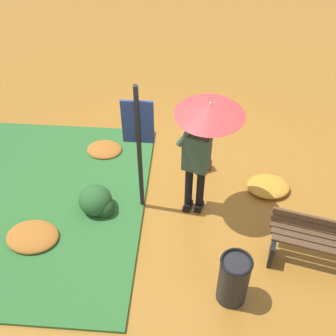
{
  "coord_description": "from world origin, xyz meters",
  "views": [
    {
      "loc": [
        0.05,
        -4.91,
        5.48
      ],
      "look_at": [
        -0.31,
        -0.2,
        0.85
      ],
      "focal_mm": 47.8,
      "sensor_mm": 36.0,
      "label": 1
    }
  ],
  "objects_px": {
    "handbag": "(202,165)",
    "trash_bin": "(234,279)",
    "park_bench": "(321,242)",
    "person_with_umbrella": "(204,131)",
    "info_sign_post": "(139,137)"
  },
  "relations": [
    {
      "from": "person_with_umbrella",
      "to": "trash_bin",
      "type": "distance_m",
      "value": 2.0
    },
    {
      "from": "info_sign_post",
      "to": "handbag",
      "type": "xyz_separation_m",
      "value": [
        0.93,
        0.88,
        -1.32
      ]
    },
    {
      "from": "trash_bin",
      "to": "person_with_umbrella",
      "type": "bearing_deg",
      "value": 106.73
    },
    {
      "from": "handbag",
      "to": "park_bench",
      "type": "distance_m",
      "value": 2.41
    },
    {
      "from": "person_with_umbrella",
      "to": "info_sign_post",
      "type": "relative_size",
      "value": 0.89
    },
    {
      "from": "handbag",
      "to": "info_sign_post",
      "type": "bearing_deg",
      "value": -136.68
    },
    {
      "from": "info_sign_post",
      "to": "person_with_umbrella",
      "type": "bearing_deg",
      "value": 3.48
    },
    {
      "from": "person_with_umbrella",
      "to": "handbag",
      "type": "relative_size",
      "value": 5.53
    },
    {
      "from": "person_with_umbrella",
      "to": "park_bench",
      "type": "height_order",
      "value": "person_with_umbrella"
    },
    {
      "from": "handbag",
      "to": "trash_bin",
      "type": "xyz_separation_m",
      "value": [
        0.44,
        -2.41,
        0.29
      ]
    },
    {
      "from": "person_with_umbrella",
      "to": "handbag",
      "type": "xyz_separation_m",
      "value": [
        0.04,
        0.83,
        -1.42
      ]
    },
    {
      "from": "handbag",
      "to": "person_with_umbrella",
      "type": "bearing_deg",
      "value": -92.44
    },
    {
      "from": "info_sign_post",
      "to": "trash_bin",
      "type": "xyz_separation_m",
      "value": [
        1.37,
        -1.53,
        -1.03
      ]
    },
    {
      "from": "park_bench",
      "to": "trash_bin",
      "type": "xyz_separation_m",
      "value": [
        -1.23,
        -0.69,
        0.02
      ]
    },
    {
      "from": "person_with_umbrella",
      "to": "trash_bin",
      "type": "relative_size",
      "value": 2.45
    }
  ]
}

